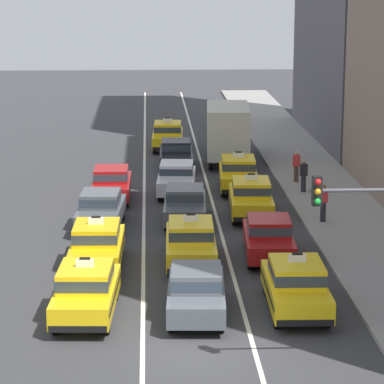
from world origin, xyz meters
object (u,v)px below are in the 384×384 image
object	(u,v)px
sedan_right_second	(269,236)
box_truck_right_fifth	(227,130)
sedan_center_fourth	(177,177)
traffic_light_pole	(379,243)
sedan_left_third	(101,208)
taxi_right_third	(251,197)
sedan_center_fifth	(176,153)
sedan_center_third	(185,203)
pedestrian_near_crosswalk	(296,166)
sedan_left_fourth	(111,183)
taxi_right_fourth	(238,173)
pedestrian_mid_block	(304,176)
taxi_center_second	(191,241)
taxi_right_nearest	(296,285)
taxi_left_nearest	(86,290)
taxi_center_sixth	(168,135)
taxi_left_second	(97,244)
sedan_center_nearest	(196,290)
pedestrian_by_storefront	(323,203)

from	to	relation	value
sedan_right_second	box_truck_right_fifth	size ratio (longest dim) A/B	0.62
sedan_center_fourth	traffic_light_pole	world-z (taller)	traffic_light_pole
sedan_left_third	taxi_right_third	distance (m)	6.73
sedan_center_fifth	sedan_right_second	xyz separation A→B (m)	(2.97, -17.08, 0.00)
sedan_right_second	taxi_right_third	size ratio (longest dim) A/B	0.95
sedan_center_third	traffic_light_pole	bearing A→B (deg)	-75.56
box_truck_right_fifth	pedestrian_near_crosswalk	bearing A→B (deg)	-64.52
traffic_light_pole	sedan_left_fourth	bearing A→B (deg)	109.91
taxi_right_fourth	pedestrian_mid_block	world-z (taller)	taxi_right_fourth
taxi_center_second	sedan_center_fifth	size ratio (longest dim) A/B	1.06
box_truck_right_fifth	traffic_light_pole	world-z (taller)	traffic_light_pole
sedan_left_third	sedan_center_third	size ratio (longest dim) A/B	1.00
sedan_center_third	sedan_center_fifth	size ratio (longest dim) A/B	1.01
taxi_right_nearest	sedan_right_second	size ratio (longest dim) A/B	1.05
sedan_left_fourth	box_truck_right_fifth	bearing A→B (deg)	56.07
sedan_left_fourth	taxi_right_nearest	bearing A→B (deg)	-67.62
taxi_right_nearest	pedestrian_near_crosswalk	distance (m)	18.73
taxi_right_nearest	pedestrian_mid_block	xyz separation A→B (m)	(2.85, 16.27, 0.07)
sedan_left_fourth	pedestrian_near_crosswalk	bearing A→B (deg)	18.04
taxi_left_nearest	sedan_right_second	xyz separation A→B (m)	(6.48, 6.02, -0.03)
taxi_center_sixth	pedestrian_mid_block	size ratio (longest dim) A/B	2.94
sedan_left_third	sedan_center_fifth	distance (m)	12.90
taxi_left_second	box_truck_right_fifth	world-z (taller)	box_truck_right_fifth
taxi_right_fourth	sedan_left_fourth	bearing A→B (deg)	-162.97
sedan_right_second	pedestrian_mid_block	world-z (taller)	pedestrian_mid_block
taxi_left_nearest	taxi_right_third	distance (m)	13.97
sedan_right_second	taxi_right_fourth	xyz separation A→B (m)	(-0.07, 11.58, 0.03)
taxi_center_sixth	taxi_right_fourth	xyz separation A→B (m)	(3.23, -11.38, 0.00)
taxi_left_second	sedan_center_fifth	world-z (taller)	taxi_left_second
sedan_center_nearest	taxi_right_third	bearing A→B (deg)	76.29
taxi_center_second	pedestrian_near_crosswalk	bearing A→B (deg)	65.97
taxi_right_third	box_truck_right_fifth	world-z (taller)	box_truck_right_fifth
taxi_left_nearest	sedan_center_nearest	bearing A→B (deg)	-1.64
sedan_center_nearest	taxi_right_fourth	bearing A→B (deg)	80.48
sedan_right_second	pedestrian_near_crosswalk	world-z (taller)	pedestrian_near_crosswalk
taxi_left_second	taxi_center_second	xyz separation A→B (m)	(3.43, 0.22, 0.00)
box_truck_right_fifth	traffic_light_pole	xyz separation A→B (m)	(1.37, -30.29, 2.04)
taxi_left_second	traffic_light_pole	distance (m)	13.35
sedan_center_nearest	traffic_light_pole	bearing A→B (deg)	-49.72
taxi_right_nearest	pedestrian_near_crosswalk	world-z (taller)	taxi_right_nearest
sedan_center_fourth	pedestrian_mid_block	bearing A→B (deg)	-3.27
taxi_right_third	pedestrian_by_storefront	distance (m)	3.34
taxi_right_fourth	taxi_center_second	bearing A→B (deg)	-103.30
sedan_center_third	sedan_center_fourth	distance (m)	5.39
taxi_center_sixth	taxi_right_third	bearing A→B (deg)	-78.74
sedan_center_fourth	box_truck_right_fifth	world-z (taller)	box_truck_right_fifth
sedan_left_fourth	taxi_center_second	bearing A→B (deg)	-72.42
taxi_left_nearest	taxi_center_second	world-z (taller)	same
pedestrian_near_crosswalk	pedestrian_by_storefront	xyz separation A→B (m)	(-0.06, -7.94, 0.01)
traffic_light_pole	pedestrian_by_storefront	bearing A→B (deg)	84.48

